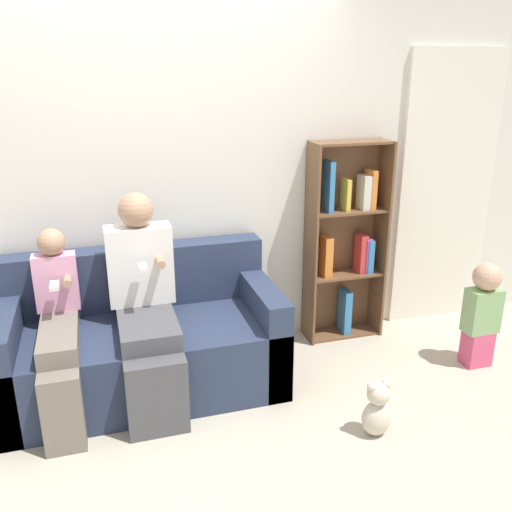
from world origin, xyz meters
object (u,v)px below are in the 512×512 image
at_px(child_seated, 58,332).
at_px(toddler_standing, 482,311).
at_px(teddy_bear, 377,410).
at_px(adult_seated, 145,300).
at_px(couch, 143,344).
at_px(bookshelf, 346,241).

bearing_deg(child_seated, toddler_standing, -4.61).
distance_m(child_seated, teddy_bear, 1.86).
height_order(adult_seated, child_seated, adult_seated).
bearing_deg(couch, adult_seated, -76.91).
distance_m(couch, toddler_standing, 2.28).
bearing_deg(teddy_bear, couch, 143.52).
bearing_deg(adult_seated, couch, 103.09).
xyz_separation_m(couch, bookshelf, (1.56, 0.33, 0.45)).
bearing_deg(couch, child_seated, -160.32).
bearing_deg(bookshelf, couch, -168.06).
distance_m(couch, bookshelf, 1.65).
distance_m(bookshelf, teddy_bear, 1.40).
bearing_deg(toddler_standing, child_seated, 175.39).
relative_size(couch, adult_seated, 1.36).
bearing_deg(couch, bookshelf, 11.94).
height_order(child_seated, teddy_bear, child_seated).
distance_m(toddler_standing, teddy_bear, 1.19).
relative_size(adult_seated, teddy_bear, 3.69).
height_order(child_seated, toddler_standing, child_seated).
bearing_deg(child_seated, bookshelf, 13.80).
bearing_deg(couch, teddy_bear, -36.48).
relative_size(child_seated, toddler_standing, 1.43).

